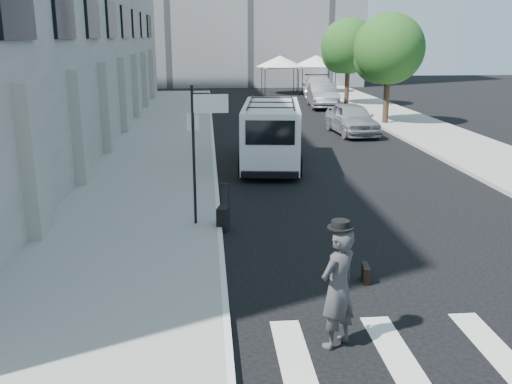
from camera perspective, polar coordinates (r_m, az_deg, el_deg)
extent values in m
plane|color=black|center=(12.01, 6.37, -8.27)|extent=(120.00, 120.00, 0.00)
cube|color=gray|center=(27.27, -9.11, 5.19)|extent=(4.50, 48.00, 0.15)
cube|color=gray|center=(33.11, 15.08, 6.63)|extent=(4.00, 56.00, 0.15)
cube|color=gray|center=(30.25, -23.76, 16.40)|extent=(10.00, 44.00, 12.00)
cylinder|color=black|center=(14.28, -6.24, 3.57)|extent=(0.07, 0.07, 3.50)
cube|color=white|center=(14.15, -6.33, 6.95)|extent=(0.30, 0.03, 0.42)
cube|color=white|center=(14.07, -4.54, 8.80)|extent=(0.85, 0.06, 0.45)
cylinder|color=black|center=(32.50, 12.89, 8.98)|extent=(0.32, 0.32, 2.80)
sphere|color=#1E4B18|center=(32.33, 13.19, 13.78)|extent=(3.80, 3.80, 3.80)
sphere|color=#1E4B18|center=(32.80, 12.12, 12.86)|extent=(2.66, 2.66, 2.66)
cylinder|color=black|center=(41.12, 9.08, 10.43)|extent=(0.32, 0.32, 2.80)
sphere|color=#1E4B18|center=(40.99, 9.25, 14.23)|extent=(3.80, 3.80, 3.80)
sphere|color=#1E4B18|center=(41.49, 8.46, 13.49)|extent=(2.66, 2.66, 2.66)
cylinder|color=black|center=(47.77, 0.91, 10.91)|extent=(0.06, 0.06, 2.20)
cylinder|color=black|center=(48.14, 4.29, 10.91)|extent=(0.06, 0.06, 2.20)
cylinder|color=black|center=(50.55, 0.58, 11.16)|extent=(0.06, 0.06, 2.20)
cylinder|color=black|center=(50.90, 3.78, 11.16)|extent=(0.06, 0.06, 2.20)
cube|color=white|center=(49.25, 2.41, 12.38)|extent=(3.00, 3.00, 0.12)
cone|color=white|center=(49.22, 2.41, 12.96)|extent=(4.00, 4.00, 0.90)
cylinder|color=black|center=(48.69, 4.67, 10.95)|extent=(0.06, 0.06, 2.20)
cylinder|color=black|center=(49.23, 7.94, 10.90)|extent=(0.06, 0.06, 2.20)
cylinder|color=black|center=(51.45, 4.15, 11.19)|extent=(0.06, 0.06, 2.20)
cylinder|color=black|center=(51.96, 7.26, 11.15)|extent=(0.06, 0.06, 2.20)
cube|color=white|center=(50.24, 6.04, 12.37)|extent=(3.00, 3.00, 0.12)
cone|color=white|center=(50.22, 6.06, 12.93)|extent=(4.00, 4.00, 0.90)
imported|color=#373739|center=(9.11, 8.19, -9.50)|extent=(0.86, 0.82, 1.98)
cube|color=black|center=(11.81, 10.91, -8.00)|extent=(0.18, 0.45, 0.34)
cube|color=black|center=(14.50, -3.30, -2.70)|extent=(0.37, 0.48, 0.62)
cylinder|color=black|center=(14.53, -3.57, -0.29)|extent=(0.02, 0.02, 0.59)
cylinder|color=black|center=(14.49, -2.75, -0.33)|extent=(0.02, 0.02, 0.59)
cube|color=black|center=(14.43, -3.18, 0.79)|extent=(0.23, 0.09, 0.03)
cube|color=white|center=(21.57, 1.53, 5.93)|extent=(2.70, 5.70, 2.13)
cube|color=white|center=(24.61, 1.61, 5.91)|extent=(2.03, 1.15, 1.12)
cube|color=black|center=(18.81, 1.42, 5.96)|extent=(1.62, 0.28, 0.81)
cylinder|color=black|center=(23.66, -0.77, 4.61)|extent=(0.38, 0.80, 0.77)
cylinder|color=black|center=(23.64, 3.92, 4.57)|extent=(0.38, 0.80, 0.77)
cylinder|color=black|center=(19.98, -1.33, 2.60)|extent=(0.38, 0.80, 0.77)
cylinder|color=black|center=(19.96, 4.21, 2.55)|extent=(0.38, 0.80, 0.77)
imported|color=gray|center=(29.19, 9.57, 7.23)|extent=(2.13, 4.68, 1.56)
imported|color=#585C60|center=(40.09, 6.68, 9.58)|extent=(2.16, 5.18, 1.67)
imported|color=#B5B6BE|center=(47.09, 6.26, 10.46)|extent=(3.15, 6.14, 1.70)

